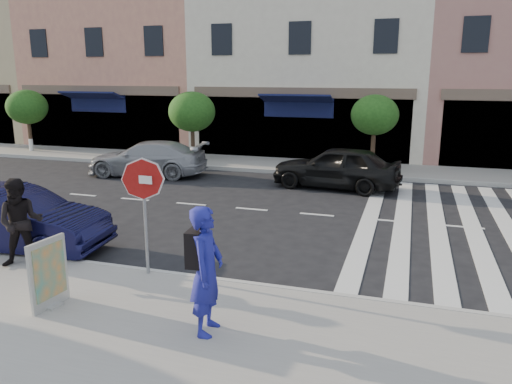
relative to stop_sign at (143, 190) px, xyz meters
name	(u,v)px	position (x,y,z in m)	size (l,w,h in m)	color
ground	(198,254)	(0.33, 1.67, -1.85)	(120.00, 120.00, 0.00)	black
sidewalk_near	(101,330)	(0.33, -2.08, -1.78)	(60.00, 4.50, 0.15)	gray
sidewalk_far	(301,166)	(0.33, 12.67, -1.78)	(60.00, 3.00, 0.15)	gray
building_west_mid	(139,19)	(-10.67, 18.67, 5.15)	(10.00, 9.00, 14.00)	tan
building_centre	(319,43)	(-0.17, 18.67, 3.65)	(11.00, 9.00, 11.00)	beige
street_tree_wa	(27,107)	(-13.67, 12.47, 0.48)	(2.00, 2.00, 3.05)	#473323
street_tree_wb	(192,112)	(-4.67, 12.47, 0.45)	(2.10, 2.10, 3.06)	#473323
street_tree_c	(375,115)	(3.33, 12.47, 0.50)	(1.90, 1.90, 3.04)	#473323
stop_sign	(143,190)	(0.00, 0.00, 0.00)	(0.82, 0.11, 2.33)	gray
photographer	(207,271)	(2.02, -1.74, -0.71)	(0.73, 0.48, 1.99)	navy
walker	(21,223)	(-2.64, -0.36, -0.79)	(0.89, 0.69, 1.83)	black
poster_board	(49,275)	(-0.84, -1.77, -1.12)	(0.31, 0.79, 1.20)	beige
car_near_mid	(13,220)	(-3.84, 0.67, -1.13)	(1.54, 4.42, 1.46)	black
car_far_left	(147,158)	(-5.21, 9.27, -1.17)	(1.93, 4.75, 1.38)	#939498
car_far_mid	(336,167)	(2.33, 9.27, -1.09)	(1.80, 4.48, 1.53)	black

